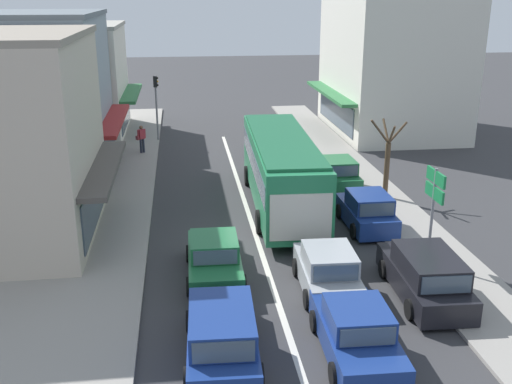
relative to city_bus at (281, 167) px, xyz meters
name	(u,v)px	position (x,y,z in m)	size (l,w,h in m)	color
ground_plane	(259,244)	(-1.54, -4.06, -1.88)	(140.00, 140.00, 0.00)	#353538
lane_centre_line	(247,209)	(-1.54, -0.06, -1.88)	(0.20, 28.00, 0.01)	silver
sidewalk_left	(97,199)	(-8.34, 1.94, -1.81)	(5.20, 44.00, 0.14)	gray
kerb_right	(368,188)	(4.66, 1.94, -1.82)	(2.80, 44.00, 0.12)	gray
shopfront_mid_block	(35,95)	(-11.72, 7.13, 2.24)	(7.89, 9.15, 8.26)	#84939E
shopfront_far_end	(66,81)	(-11.72, 15.93, 1.74)	(8.52, 8.23, 7.25)	silver
building_right_far	(392,60)	(9.94, 14.40, 2.93)	(8.53, 10.81, 9.64)	silver
city_bus	(281,167)	(0.00, 0.00, 0.00)	(3.03, 10.94, 3.23)	#237A4C
hatchback_queue_gap_filler	(327,271)	(0.15, -8.07, -1.17)	(1.93, 3.76, 1.54)	#9EA3A8
sedan_behind_bus_mid	(214,259)	(-3.39, -6.57, -1.22)	(1.95, 4.23, 1.47)	#1E6638
wagon_adjacent_lane_lead	(222,334)	(-3.49, -11.41, -1.14)	(2.07, 4.57, 1.58)	navy
sedan_adjacent_lane_trail	(356,333)	(0.05, -11.66, -1.22)	(1.99, 4.25, 1.47)	navy
parked_wagon_kerb_front	(425,276)	(3.10, -8.86, -1.14)	(2.06, 4.56, 1.58)	black
parked_hatchback_kerb_second	(367,212)	(3.06, -2.93, -1.17)	(1.83, 3.70, 1.54)	navy
parked_hatchback_kerb_third	(337,174)	(3.15, 2.31, -1.17)	(1.84, 3.71, 1.54)	#1E6638
traffic_light_downstreet	(156,98)	(-5.78, 13.10, 0.97)	(0.33, 0.24, 4.20)	gray
directional_road_sign	(434,194)	(4.10, -6.74, 0.82)	(0.10, 1.40, 3.60)	gray
street_tree_right	(387,162)	(4.97, 0.40, -0.09)	(1.73, 1.62, 3.80)	brown
pedestrian_with_handbag_near	(141,137)	(-6.64, 9.91, -0.81)	(0.58, 0.53, 1.63)	#232838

